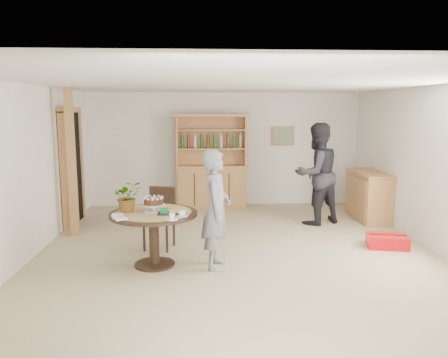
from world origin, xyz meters
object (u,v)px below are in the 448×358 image
(sideboard, at_px, (369,195))
(hutch, at_px, (211,176))
(teen_boy, at_px, (216,209))
(dining_table, at_px, (154,223))
(dining_chair, at_px, (161,214))
(adult_person, at_px, (317,174))
(red_suitcase, at_px, (387,241))

(sideboard, bearing_deg, hutch, 157.79)
(sideboard, height_order, teen_boy, teen_boy)
(hutch, distance_m, sideboard, 3.29)
(hutch, bearing_deg, dining_table, -103.86)
(dining_chair, relative_size, teen_boy, 0.59)
(hutch, relative_size, adult_person, 1.08)
(dining_chair, distance_m, adult_person, 3.10)
(hutch, height_order, dining_table, hutch)
(sideboard, bearing_deg, dining_table, -149.00)
(dining_chair, height_order, teen_boy, teen_boy)
(hutch, distance_m, red_suitcase, 4.06)
(red_suitcase, bearing_deg, adult_person, 128.62)
(dining_table, bearing_deg, sideboard, 31.00)
(dining_table, bearing_deg, dining_chair, 88.71)
(red_suitcase, bearing_deg, dining_table, -158.29)
(hutch, relative_size, sideboard, 1.62)
(sideboard, xyz_separation_m, teen_boy, (-3.08, -2.46, 0.33))
(adult_person, bearing_deg, red_suitcase, 91.99)
(adult_person, xyz_separation_m, red_suitcase, (0.75, -1.50, -0.85))
(teen_boy, xyz_separation_m, adult_person, (1.96, 2.20, 0.14))
(dining_table, height_order, adult_person, adult_person)
(dining_table, bearing_deg, adult_person, 36.77)
(dining_chair, xyz_separation_m, red_suitcase, (3.54, -0.23, -0.43))
(dining_table, height_order, teen_boy, teen_boy)
(sideboard, height_order, dining_chair, dining_chair)
(adult_person, bearing_deg, sideboard, 168.65)
(hutch, bearing_deg, adult_person, -37.98)
(dining_chair, bearing_deg, hutch, 86.14)
(teen_boy, relative_size, red_suitcase, 2.41)
(sideboard, bearing_deg, adult_person, -166.92)
(adult_person, relative_size, red_suitcase, 2.83)
(sideboard, bearing_deg, teen_boy, -141.37)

